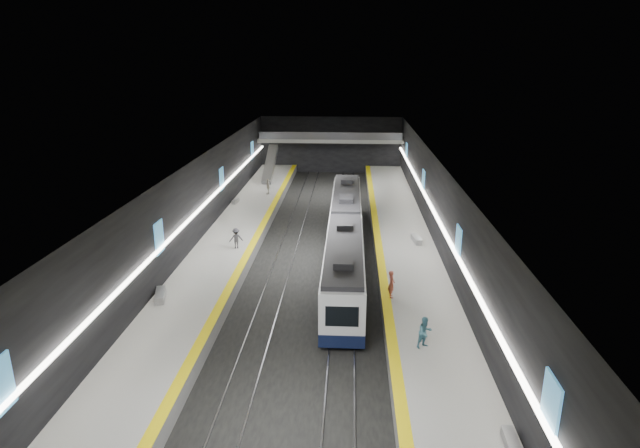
# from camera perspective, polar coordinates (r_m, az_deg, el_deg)

# --- Properties ---
(ground) EXTENTS (70.00, 70.00, 0.00)m
(ground) POSITION_cam_1_polar(r_m,az_deg,el_deg) (44.35, -0.57, -3.83)
(ground) COLOR black
(ground) RESTS_ON ground
(ceiling) EXTENTS (20.00, 70.00, 0.04)m
(ceiling) POSITION_cam_1_polar(r_m,az_deg,el_deg) (42.11, -0.60, 6.37)
(ceiling) COLOR beige
(ceiling) RESTS_ON wall_left
(wall_left) EXTENTS (0.04, 70.00, 8.00)m
(wall_left) POSITION_cam_1_polar(r_m,az_deg,el_deg) (44.84, -13.44, 1.31)
(wall_left) COLOR black
(wall_left) RESTS_ON ground
(wall_right) EXTENTS (0.04, 70.00, 8.00)m
(wall_right) POSITION_cam_1_polar(r_m,az_deg,el_deg) (43.56, 12.66, 0.89)
(wall_right) COLOR black
(wall_right) RESTS_ON ground
(wall_back) EXTENTS (20.00, 0.04, 8.00)m
(wall_back) POSITION_cam_1_polar(r_m,az_deg,el_deg) (77.23, 1.19, 8.44)
(wall_back) COLOR black
(wall_back) RESTS_ON ground
(platform_left) EXTENTS (5.00, 70.00, 1.00)m
(platform_left) POSITION_cam_1_polar(r_m,az_deg,el_deg) (45.27, -10.09, -2.98)
(platform_left) COLOR slate
(platform_left) RESTS_ON ground
(tile_surface_left) EXTENTS (5.00, 70.00, 0.02)m
(tile_surface_left) POSITION_cam_1_polar(r_m,az_deg,el_deg) (45.10, -10.13, -2.37)
(tile_surface_left) COLOR #A6A6A1
(tile_surface_left) RESTS_ON platform_left
(tactile_strip_left) EXTENTS (0.60, 70.00, 0.02)m
(tactile_strip_left) POSITION_cam_1_polar(r_m,az_deg,el_deg) (44.64, -7.38, -2.44)
(tactile_strip_left) COLOR yellow
(tactile_strip_left) RESTS_ON platform_left
(platform_right) EXTENTS (5.00, 70.00, 1.00)m
(platform_right) POSITION_cam_1_polar(r_m,az_deg,el_deg) (44.33, 9.17, -3.38)
(platform_right) COLOR slate
(platform_right) RESTS_ON ground
(tile_surface_right) EXTENTS (5.00, 70.00, 0.02)m
(tile_surface_right) POSITION_cam_1_polar(r_m,az_deg,el_deg) (44.15, 9.20, -2.76)
(tile_surface_right) COLOR #A6A6A1
(tile_surface_right) RESTS_ON platform_right
(tactile_strip_right) EXTENTS (0.60, 70.00, 0.02)m
(tactile_strip_right) POSITION_cam_1_polar(r_m,az_deg,el_deg) (43.97, 6.35, -2.71)
(tactile_strip_right) COLOR yellow
(tactile_strip_right) RESTS_ON platform_right
(rails) EXTENTS (6.52, 70.00, 0.12)m
(rails) POSITION_cam_1_polar(r_m,az_deg,el_deg) (44.33, -0.57, -3.76)
(rails) COLOR gray
(rails) RESTS_ON ground
(train) EXTENTS (2.69, 30.05, 3.60)m
(train) POSITION_cam_1_polar(r_m,az_deg,el_deg) (43.94, 2.72, -1.01)
(train) COLOR black
(train) RESTS_ON ground
(ad_posters) EXTENTS (19.94, 53.50, 2.20)m
(ad_posters) POSITION_cam_1_polar(r_m,az_deg,el_deg) (43.88, -0.50, 2.13)
(ad_posters) COLOR #4597CF
(ad_posters) RESTS_ON wall_left
(cove_light_left) EXTENTS (0.25, 68.60, 0.12)m
(cove_light_left) POSITION_cam_1_polar(r_m,az_deg,el_deg) (44.84, -13.18, 1.06)
(cove_light_left) COLOR white
(cove_light_left) RESTS_ON wall_left
(cove_light_right) EXTENTS (0.25, 68.60, 0.12)m
(cove_light_right) POSITION_cam_1_polar(r_m,az_deg,el_deg) (43.59, 12.38, 0.65)
(cove_light_right) COLOR white
(cove_light_right) RESTS_ON wall_right
(mezzanine_bridge) EXTENTS (20.00, 3.00, 1.50)m
(mezzanine_bridge) POSITION_cam_1_polar(r_m,az_deg,el_deg) (75.03, 1.13, 8.97)
(mezzanine_bridge) COLOR gray
(mezzanine_bridge) RESTS_ON wall_left
(escalator) EXTENTS (1.20, 7.50, 3.92)m
(escalator) POSITION_cam_1_polar(r_m,az_deg,el_deg) (69.29, -5.35, 6.40)
(escalator) COLOR #99999E
(escalator) RESTS_ON platform_left
(bench_left_near) EXTENTS (1.07, 2.12, 0.50)m
(bench_left_near) POSITION_cam_1_polar(r_m,az_deg,el_deg) (36.55, -16.69, -7.30)
(bench_left_near) COLOR #99999E
(bench_left_near) RESTS_ON platform_left
(bench_left_far) EXTENTS (0.57, 1.64, 0.39)m
(bench_left_far) POSITION_cam_1_polar(r_m,az_deg,el_deg) (58.34, -9.00, 2.43)
(bench_left_far) COLOR #99999E
(bench_left_far) RESTS_ON platform_left
(bench_right_near) EXTENTS (0.53, 1.77, 0.43)m
(bench_right_near) POSITION_cam_1_polar(r_m,az_deg,el_deg) (24.47, 19.77, -21.20)
(bench_right_near) COLOR #99999E
(bench_right_near) RESTS_ON platform_right
(bench_right_far) EXTENTS (0.79, 1.99, 0.47)m
(bench_right_far) POSITION_cam_1_polar(r_m,az_deg,el_deg) (46.14, 10.24, -1.63)
(bench_right_far) COLOR #99999E
(bench_right_far) RESTS_ON platform_right
(passenger_right_a) EXTENTS (0.48, 0.69, 1.84)m
(passenger_right_a) POSITION_cam_1_polar(r_m,az_deg,el_deg) (35.31, 7.63, -6.39)
(passenger_right_a) COLOR #CE5E4D
(passenger_right_a) RESTS_ON platform_right
(passenger_right_b) EXTENTS (1.09, 1.03, 1.78)m
(passenger_right_b) POSITION_cam_1_polar(r_m,az_deg,el_deg) (29.87, 11.13, -11.30)
(passenger_right_b) COLOR teal
(passenger_right_b) RESTS_ON platform_right
(passenger_left_a) EXTENTS (0.69, 1.12, 1.79)m
(passenger_left_a) POSITION_cam_1_polar(r_m,az_deg,el_deg) (61.40, -5.57, 3.99)
(passenger_left_a) COLOR beige
(passenger_left_a) RESTS_ON platform_left
(passenger_left_b) EXTENTS (1.25, 0.97, 1.70)m
(passenger_left_b) POSITION_cam_1_polar(r_m,az_deg,el_deg) (44.29, -8.94, -1.53)
(passenger_left_b) COLOR #3D3C43
(passenger_left_b) RESTS_ON platform_left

